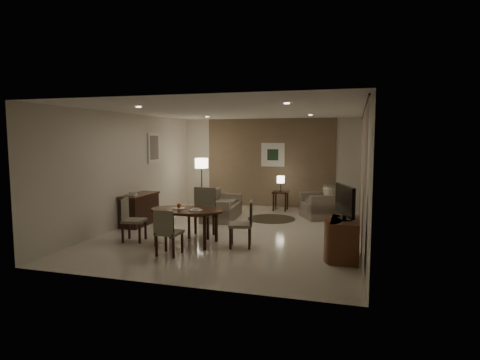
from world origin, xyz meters
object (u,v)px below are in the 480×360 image
(console_desk, at_px, (140,209))
(floor_lamp, at_px, (202,184))
(chair_left, at_px, (134,220))
(armchair, at_px, (321,202))
(side_table, at_px, (281,201))
(chair_far, at_px, (201,213))
(chair_right, at_px, (240,224))
(sofa, at_px, (222,205))
(tv_cabinet, at_px, (345,239))
(dining_table, at_px, (187,227))
(chair_near, at_px, (169,232))

(console_desk, distance_m, floor_lamp, 2.59)
(chair_left, bearing_deg, armchair, -54.98)
(side_table, bearing_deg, console_desk, -135.74)
(chair_far, bearing_deg, chair_right, -31.74)
(chair_right, xyz_separation_m, sofa, (-1.24, 2.51, -0.09))
(chair_right, relative_size, side_table, 1.61)
(floor_lamp, bearing_deg, tv_cabinet, -43.11)
(dining_table, bearing_deg, tv_cabinet, -3.04)
(sofa, bearing_deg, floor_lamp, 36.07)
(chair_right, bearing_deg, dining_table, -98.55)
(console_desk, height_order, chair_right, chair_right)
(tv_cabinet, distance_m, chair_near, 3.12)
(sofa, distance_m, side_table, 2.06)
(chair_far, height_order, side_table, chair_far)
(tv_cabinet, xyz_separation_m, sofa, (-3.21, 2.75, 0.01))
(console_desk, xyz_separation_m, dining_table, (1.83, -1.34, -0.03))
(chair_far, relative_size, armchair, 1.11)
(chair_far, bearing_deg, chair_left, -151.74)
(console_desk, relative_size, sofa, 0.78)
(tv_cabinet, relative_size, chair_right, 1.00)
(chair_far, bearing_deg, sofa, 92.66)
(chair_near, height_order, floor_lamp, floor_lamp)
(console_desk, height_order, chair_near, chair_near)
(tv_cabinet, distance_m, dining_table, 3.07)
(armchair, bearing_deg, tv_cabinet, -15.38)
(dining_table, xyz_separation_m, sofa, (-0.14, 2.59, 0.02))
(chair_far, bearing_deg, console_desk, 156.08)
(chair_right, xyz_separation_m, armchair, (1.25, 3.32, -0.04))
(chair_right, bearing_deg, floor_lamp, -161.31)
(tv_cabinet, relative_size, side_table, 1.61)
(chair_far, xyz_separation_m, side_table, (1.05, 3.58, -0.24))
(tv_cabinet, distance_m, chair_far, 3.10)
(chair_left, bearing_deg, tv_cabinet, -101.12)
(chair_far, relative_size, floor_lamp, 0.69)
(chair_near, bearing_deg, floor_lamp, -72.65)
(floor_lamp, bearing_deg, dining_table, -72.74)
(armchair, bearing_deg, chair_left, -71.43)
(console_desk, relative_size, armchair, 1.29)
(chair_far, xyz_separation_m, sofa, (-0.21, 1.96, -0.15))
(chair_right, height_order, floor_lamp, floor_lamp)
(dining_table, bearing_deg, sofa, 93.15)
(dining_table, xyz_separation_m, chair_far, (0.07, 0.63, 0.17))
(console_desk, bearing_deg, armchair, 26.33)
(console_desk, relative_size, tv_cabinet, 1.33)
(side_table, height_order, floor_lamp, floor_lamp)
(tv_cabinet, distance_m, chair_right, 1.99)
(chair_right, bearing_deg, chair_near, -64.03)
(dining_table, height_order, floor_lamp, floor_lamp)
(tv_cabinet, bearing_deg, armchair, 101.38)
(chair_far, distance_m, chair_left, 1.40)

